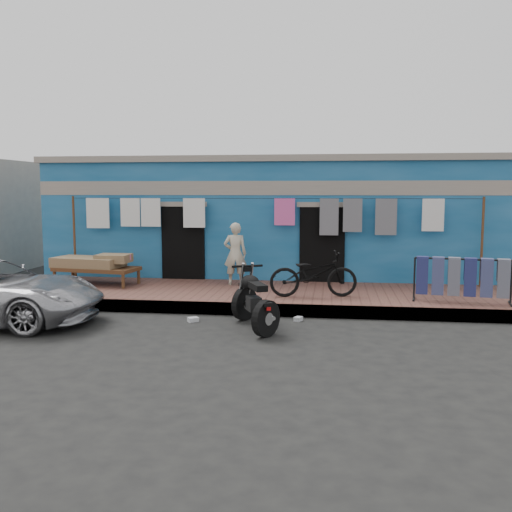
# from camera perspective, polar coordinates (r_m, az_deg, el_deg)

# --- Properties ---
(ground) EXTENTS (80.00, 80.00, 0.00)m
(ground) POSITION_cam_1_polar(r_m,az_deg,el_deg) (9.96, -1.57, -7.89)
(ground) COLOR black
(ground) RESTS_ON ground
(sidewalk) EXTENTS (28.00, 3.00, 0.25)m
(sidewalk) POSITION_cam_1_polar(r_m,az_deg,el_deg) (12.84, 0.60, -4.05)
(sidewalk) COLOR brown
(sidewalk) RESTS_ON ground
(curb) EXTENTS (28.00, 0.10, 0.25)m
(curb) POSITION_cam_1_polar(r_m,az_deg,el_deg) (11.43, -0.31, -5.37)
(curb) COLOR gray
(curb) RESTS_ON ground
(building) EXTENTS (12.20, 5.20, 3.36)m
(building) POSITION_cam_1_polar(r_m,az_deg,el_deg) (16.60, 2.32, 3.78)
(building) COLOR #145286
(building) RESTS_ON ground
(clothesline) EXTENTS (10.06, 0.06, 2.10)m
(clothesline) POSITION_cam_1_polar(r_m,az_deg,el_deg) (13.90, 0.39, 3.78)
(clothesline) COLOR brown
(clothesline) RESTS_ON sidewalk
(seated_person) EXTENTS (0.58, 0.43, 1.49)m
(seated_person) POSITION_cam_1_polar(r_m,az_deg,el_deg) (13.54, -2.10, 0.23)
(seated_person) COLOR beige
(seated_person) RESTS_ON sidewalk
(bicycle) EXTENTS (1.91, 0.94, 1.18)m
(bicycle) POSITION_cam_1_polar(r_m,az_deg,el_deg) (12.08, 5.76, -1.30)
(bicycle) COLOR black
(bicycle) RESTS_ON sidewalk
(motorcycle) EXTENTS (1.88, 2.14, 1.09)m
(motorcycle) POSITION_cam_1_polar(r_m,az_deg,el_deg) (10.34, -0.14, -4.25)
(motorcycle) COLOR black
(motorcycle) RESTS_ON ground
(charpoy) EXTENTS (2.37, 1.60, 0.70)m
(charpoy) POSITION_cam_1_polar(r_m,az_deg,el_deg) (14.19, -15.65, -1.33)
(charpoy) COLOR brown
(charpoy) RESTS_ON sidewalk
(jeans_rack) EXTENTS (2.06, 1.01, 0.93)m
(jeans_rack) POSITION_cam_1_polar(r_m,az_deg,el_deg) (12.18, 19.89, -2.20)
(jeans_rack) COLOR black
(jeans_rack) RESTS_ON sidewalk
(litter_a) EXTENTS (0.24, 0.23, 0.08)m
(litter_a) POSITION_cam_1_polar(r_m,az_deg,el_deg) (10.99, -6.31, -6.34)
(litter_a) COLOR silver
(litter_a) RESTS_ON ground
(litter_b) EXTENTS (0.18, 0.20, 0.08)m
(litter_b) POSITION_cam_1_polar(r_m,az_deg,el_deg) (11.01, 4.24, -6.29)
(litter_b) COLOR silver
(litter_b) RESTS_ON ground
(litter_c) EXTENTS (0.21, 0.24, 0.08)m
(litter_c) POSITION_cam_1_polar(r_m,az_deg,el_deg) (10.47, 1.59, -6.94)
(litter_c) COLOR silver
(litter_c) RESTS_ON ground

